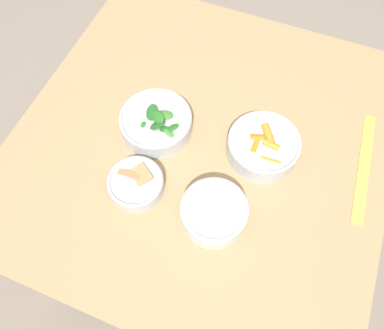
% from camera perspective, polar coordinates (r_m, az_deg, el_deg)
% --- Properties ---
extents(ground_plane, '(10.00, 10.00, 0.00)m').
position_cam_1_polar(ground_plane, '(1.72, 0.99, -9.35)').
color(ground_plane, gray).
extents(dining_table, '(1.02, 1.00, 0.76)m').
position_cam_1_polar(dining_table, '(1.12, 1.50, 0.78)').
color(dining_table, tan).
rests_on(dining_table, ground_plane).
extents(bowl_carrots, '(0.19, 0.19, 0.07)m').
position_cam_1_polar(bowl_carrots, '(0.99, 10.78, 2.78)').
color(bowl_carrots, silver).
rests_on(bowl_carrots, dining_table).
extents(bowl_greens, '(0.19, 0.19, 0.08)m').
position_cam_1_polar(bowl_greens, '(1.02, -5.41, 6.39)').
color(bowl_greens, silver).
rests_on(bowl_greens, dining_table).
extents(bowl_beans_hotdog, '(0.16, 0.16, 0.06)m').
position_cam_1_polar(bowl_beans_hotdog, '(0.90, 3.34, -7.34)').
color(bowl_beans_hotdog, silver).
rests_on(bowl_beans_hotdog, dining_table).
extents(bowl_cookies, '(0.14, 0.14, 0.05)m').
position_cam_1_polar(bowl_cookies, '(0.94, -8.51, -2.85)').
color(bowl_cookies, silver).
rests_on(bowl_cookies, dining_table).
extents(ruler, '(0.33, 0.05, 0.00)m').
position_cam_1_polar(ruler, '(1.08, 24.71, -0.25)').
color(ruler, '#EADB4C').
rests_on(ruler, dining_table).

